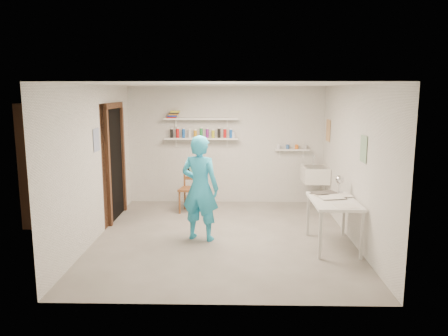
{
  "coord_description": "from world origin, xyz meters",
  "views": [
    {
      "loc": [
        0.16,
        -6.68,
        2.31
      ],
      "look_at": [
        0.0,
        0.4,
        1.05
      ],
      "focal_mm": 35.0,
      "sensor_mm": 36.0,
      "label": 1
    }
  ],
  "objects_px": {
    "man": "(200,188)",
    "wall_clock": "(197,168)",
    "belfast_sink": "(315,174)",
    "wooden_chair": "(191,189)",
    "work_table": "(333,224)",
    "desk_lamp": "(340,180)"
  },
  "relations": [
    {
      "from": "work_table",
      "to": "desk_lamp",
      "type": "distance_m",
      "value": 0.75
    },
    {
      "from": "man",
      "to": "desk_lamp",
      "type": "bearing_deg",
      "value": -157.96
    },
    {
      "from": "wall_clock",
      "to": "desk_lamp",
      "type": "bearing_deg",
      "value": 16.61
    },
    {
      "from": "belfast_sink",
      "to": "wall_clock",
      "type": "distance_m",
      "value": 2.73
    },
    {
      "from": "man",
      "to": "work_table",
      "type": "height_order",
      "value": "man"
    },
    {
      "from": "wall_clock",
      "to": "wooden_chair",
      "type": "distance_m",
      "value": 1.52
    },
    {
      "from": "man",
      "to": "wooden_chair",
      "type": "bearing_deg",
      "value": -60.78
    },
    {
      "from": "man",
      "to": "desk_lamp",
      "type": "xyz_separation_m",
      "value": [
        2.18,
        0.14,
        0.12
      ]
    },
    {
      "from": "wooden_chair",
      "to": "desk_lamp",
      "type": "relative_size",
      "value": 6.65
    },
    {
      "from": "belfast_sink",
      "to": "man",
      "type": "relative_size",
      "value": 0.36
    },
    {
      "from": "belfast_sink",
      "to": "desk_lamp",
      "type": "height_order",
      "value": "desk_lamp"
    },
    {
      "from": "man",
      "to": "desk_lamp",
      "type": "distance_m",
      "value": 2.18
    },
    {
      "from": "wooden_chair",
      "to": "work_table",
      "type": "bearing_deg",
      "value": -28.26
    },
    {
      "from": "wall_clock",
      "to": "wooden_chair",
      "type": "relative_size",
      "value": 0.33
    },
    {
      "from": "man",
      "to": "wall_clock",
      "type": "bearing_deg",
      "value": -53.14
    },
    {
      "from": "wooden_chair",
      "to": "work_table",
      "type": "relative_size",
      "value": 0.83
    },
    {
      "from": "work_table",
      "to": "belfast_sink",
      "type": "bearing_deg",
      "value": 87.01
    },
    {
      "from": "wall_clock",
      "to": "wooden_chair",
      "type": "xyz_separation_m",
      "value": [
        -0.23,
        1.35,
        -0.65
      ]
    },
    {
      "from": "belfast_sink",
      "to": "man",
      "type": "distance_m",
      "value": 2.78
    },
    {
      "from": "work_table",
      "to": "desk_lamp",
      "type": "bearing_deg",
      "value": 67.58
    },
    {
      "from": "belfast_sink",
      "to": "work_table",
      "type": "bearing_deg",
      "value": -92.99
    },
    {
      "from": "desk_lamp",
      "to": "man",
      "type": "bearing_deg",
      "value": -176.39
    }
  ]
}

